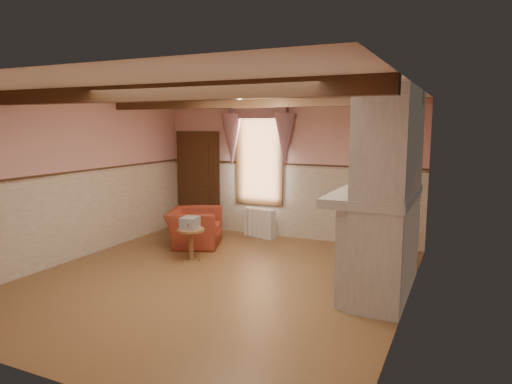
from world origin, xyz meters
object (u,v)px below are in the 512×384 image
at_px(side_table, 191,244).
at_px(armchair, 195,227).
at_px(radiator, 260,223).
at_px(oil_lamp, 381,178).
at_px(bowl, 378,187).
at_px(mantel_clock, 386,177).

bearing_deg(side_table, armchair, 119.03).
relative_size(radiator, oil_lamp, 2.50).
distance_m(armchair, side_table, 0.99).
relative_size(bowl, oil_lamp, 1.10).
relative_size(mantel_clock, oil_lamp, 0.86).
bearing_deg(bowl, mantel_clock, 90.00).
height_order(armchair, mantel_clock, mantel_clock).
distance_m(radiator, bowl, 3.52).
bearing_deg(bowl, armchair, 167.22).
bearing_deg(bowl, side_table, -179.10).
height_order(armchair, side_table, armchair).
xyz_separation_m(side_table, radiator, (0.40, 1.98, 0.02)).
bearing_deg(oil_lamp, mantel_clock, 90.00).
relative_size(side_table, bowl, 1.79).
height_order(armchair, oil_lamp, oil_lamp).
bearing_deg(bowl, radiator, 144.64).
height_order(armchair, radiator, armchair).
relative_size(armchair, radiator, 1.54).
xyz_separation_m(armchair, bowl, (3.60, -0.82, 1.11)).
bearing_deg(side_table, oil_lamp, 4.71).
bearing_deg(armchair, side_table, -172.34).
xyz_separation_m(side_table, bowl, (3.12, 0.05, 1.18)).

